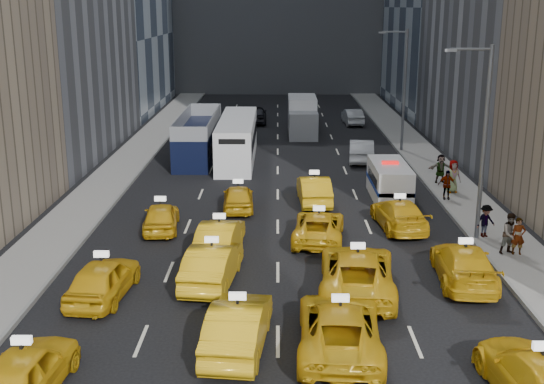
{
  "coord_description": "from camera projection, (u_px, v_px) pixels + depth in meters",
  "views": [
    {
      "loc": [
        -0.03,
        -18.25,
        10.64
      ],
      "look_at": [
        -0.28,
        13.21,
        2.0
      ],
      "focal_mm": 45.0,
      "sensor_mm": 36.0,
      "label": 1
    }
  ],
  "objects": [
    {
      "name": "misc_car_1",
      "position": [
        211.0,
        124.0,
        58.57
      ],
      "size": [
        2.95,
        5.8,
        1.57
      ],
      "primitive_type": "imported",
      "rotation": [
        0.0,
        0.0,
        3.2
      ],
      "color": "black",
      "rests_on": "ground"
    },
    {
      "name": "sidewalk_west",
      "position": [
        118.0,
        172.0,
        44.58
      ],
      "size": [
        3.0,
        90.0,
        0.15
      ],
      "primitive_type": "cube",
      "color": "gray",
      "rests_on": "ground"
    },
    {
      "name": "misc_car_0",
      "position": [
        361.0,
        150.0,
        47.9
      ],
      "size": [
        2.12,
        4.87,
        1.56
      ],
      "primitive_type": "imported",
      "rotation": [
        0.0,
        0.0,
        3.04
      ],
      "color": "#B6B9BF",
      "rests_on": "ground"
    },
    {
      "name": "misc_car_4",
      "position": [
        352.0,
        117.0,
        62.88
      ],
      "size": [
        1.77,
        4.45,
        1.44
      ],
      "primitive_type": "imported",
      "rotation": [
        0.0,
        0.0,
        3.2
      ],
      "color": "#979A9E",
      "rests_on": "ground"
    },
    {
      "name": "taxi_6",
      "position": [
        340.0,
        327.0,
        21.61
      ],
      "size": [
        2.91,
        5.75,
        1.56
      ],
      "primitive_type": "imported",
      "rotation": [
        0.0,
        0.0,
        3.08
      ],
      "color": "gold",
      "rests_on": "ground"
    },
    {
      "name": "taxi_12",
      "position": [
        161.0,
        217.0,
        33.18
      ],
      "size": [
        2.0,
        4.2,
        1.39
      ],
      "primitive_type": "imported",
      "rotation": [
        0.0,
        0.0,
        3.23
      ],
      "color": "gold",
      "rests_on": "ground"
    },
    {
      "name": "taxi_17",
      "position": [
        314.0,
        190.0,
        37.74
      ],
      "size": [
        1.85,
        4.77,
        1.55
      ],
      "primitive_type": "imported",
      "rotation": [
        0.0,
        0.0,
        3.19
      ],
      "color": "gold",
      "rests_on": "ground"
    },
    {
      "name": "double_decker",
      "position": [
        198.0,
        136.0,
        48.97
      ],
      "size": [
        3.02,
        10.83,
        3.12
      ],
      "rotation": [
        0.0,
        0.0,
        0.05
      ],
      "color": "black",
      "rests_on": "ground"
    },
    {
      "name": "pedestrian_4",
      "position": [
        453.0,
        176.0,
        39.35
      ],
      "size": [
        1.0,
        0.64,
        1.9
      ],
      "primitive_type": "imported",
      "rotation": [
        0.0,
        0.0,
        0.15
      ],
      "color": "gray",
      "rests_on": "sidewalk_east"
    },
    {
      "name": "taxi_5",
      "position": [
        238.0,
        326.0,
        21.65
      ],
      "size": [
        2.17,
        5.01,
        1.6
      ],
      "primitive_type": "imported",
      "rotation": [
        0.0,
        0.0,
        3.04
      ],
      "color": "gold",
      "rests_on": "ground"
    },
    {
      "name": "taxi_4",
      "position": [
        25.0,
        372.0,
        18.97
      ],
      "size": [
        2.21,
        4.65,
        1.53
      ],
      "primitive_type": "imported",
      "rotation": [
        0.0,
        0.0,
        3.05
      ],
      "color": "gold",
      "rests_on": "ground"
    },
    {
      "name": "box_truck",
      "position": [
        302.0,
        116.0,
        57.74
      ],
      "size": [
        2.61,
        6.92,
        3.12
      ],
      "rotation": [
        0.0,
        0.0,
        0.04
      ],
      "color": "white",
      "rests_on": "ground"
    },
    {
      "name": "ground",
      "position": [
        278.0,
        373.0,
        20.41
      ],
      "size": [
        160.0,
        160.0,
        0.0
      ],
      "primitive_type": "plane",
      "color": "black",
      "rests_on": "ground"
    },
    {
      "name": "streetlight_far",
      "position": [
        403.0,
        86.0,
        49.9
      ],
      "size": [
        2.15,
        0.22,
        9.0
      ],
      "color": "#595B60",
      "rests_on": "ground"
    },
    {
      "name": "pedestrian_1",
      "position": [
        511.0,
        234.0,
        29.56
      ],
      "size": [
        0.99,
        0.71,
        1.83
      ],
      "primitive_type": "imported",
      "rotation": [
        0.0,
        0.0,
        0.27
      ],
      "color": "gray",
      "rests_on": "sidewalk_east"
    },
    {
      "name": "streetlight_near",
      "position": [
        482.0,
        137.0,
        30.61
      ],
      "size": [
        2.15,
        0.22,
        9.0
      ],
      "color": "#595B60",
      "rests_on": "ground"
    },
    {
      "name": "taxi_11",
      "position": [
        464.0,
        264.0,
        26.91
      ],
      "size": [
        2.53,
        5.38,
        1.52
      ],
      "primitive_type": "imported",
      "rotation": [
        0.0,
        0.0,
        3.06
      ],
      "color": "gold",
      "rests_on": "ground"
    },
    {
      "name": "curb_east",
      "position": [
        416.0,
        173.0,
        44.43
      ],
      "size": [
        0.15,
        90.0,
        0.18
      ],
      "primitive_type": "cube",
      "color": "slate",
      "rests_on": "ground"
    },
    {
      "name": "pedestrian_2",
      "position": [
        486.0,
        221.0,
        31.77
      ],
      "size": [
        1.08,
        0.78,
        1.55
      ],
      "primitive_type": "imported",
      "rotation": [
        0.0,
        0.0,
        0.41
      ],
      "color": "gray",
      "rests_on": "sidewalk_east"
    },
    {
      "name": "sidewalk_east",
      "position": [
        438.0,
        173.0,
        44.42
      ],
      "size": [
        3.0,
        90.0,
        0.15
      ],
      "primitive_type": "cube",
      "color": "gray",
      "rests_on": "ground"
    },
    {
      "name": "taxi_10",
      "position": [
        357.0,
        272.0,
        25.94
      ],
      "size": [
        3.34,
        6.26,
        1.67
      ],
      "primitive_type": "imported",
      "rotation": [
        0.0,
        0.0,
        3.04
      ],
      "color": "gold",
      "rests_on": "ground"
    },
    {
      "name": "pedestrian_0",
      "position": [
        518.0,
        236.0,
        29.53
      ],
      "size": [
        0.62,
        0.43,
        1.64
      ],
      "primitive_type": "imported",
      "rotation": [
        0.0,
        0.0,
        -0.07
      ],
      "color": "gray",
      "rests_on": "sidewalk_east"
    },
    {
      "name": "taxi_9",
      "position": [
        212.0,
        264.0,
        26.8
      ],
      "size": [
        2.24,
        5.04,
        1.61
      ],
      "primitive_type": "imported",
      "rotation": [
        0.0,
        0.0,
        3.03
      ],
      "color": "gold",
      "rests_on": "ground"
    },
    {
      "name": "taxi_16",
      "position": [
        238.0,
        197.0,
        36.56
      ],
      "size": [
        1.81,
        4.06,
        1.36
      ],
      "primitive_type": "imported",
      "rotation": [
        0.0,
        0.0,
        3.19
      ],
      "color": "gold",
      "rests_on": "ground"
    },
    {
      "name": "taxi_13",
      "position": [
        220.0,
        237.0,
        30.05
      ],
      "size": [
        2.06,
        4.74,
        1.52
      ],
      "primitive_type": "imported",
      "rotation": [
        0.0,
        0.0,
        3.04
      ],
      "color": "gold",
      "rests_on": "ground"
    },
    {
      "name": "nypd_van",
      "position": [
        389.0,
        182.0,
        38.58
      ],
      "size": [
        2.61,
        5.28,
        2.17
      ],
      "rotation": [
        0.0,
        0.0,
        0.13
      ],
      "color": "silver",
      "rests_on": "ground"
    },
    {
      "name": "pedestrian_5",
      "position": [
        441.0,
        169.0,
        41.52
      ],
      "size": [
        1.66,
        0.6,
        1.75
      ],
      "primitive_type": "imported",
      "rotation": [
        0.0,
        0.0,
        0.09
      ],
      "color": "gray",
      "rests_on": "sidewalk_east"
    },
    {
      "name": "taxi_8",
      "position": [
        103.0,
        279.0,
        25.44
      ],
      "size": [
        2.26,
        4.67,
        1.54
      ],
      "primitive_type": "imported",
      "rotation": [
        0.0,
        0.0,
        3.04
      ],
      "color": "gold",
      "rests_on": "ground"
    },
    {
      "name": "taxi_15",
      "position": [
        399.0,
        214.0,
        33.47
      ],
      "size": [
        2.49,
        5.14,
        1.44
      ],
      "primitive_type": "imported",
      "rotation": [
        0.0,
        0.0,
        3.24
      ],
      "color": "gold",
      "rests_on": "ground"
    },
    {
      "name": "city_bus",
      "position": [
        237.0,
        139.0,
        48.18
      ],
      "size": [
        2.91,
        11.6,
        2.97
      ],
      "rotation": [
        0.0,
        0.0,
        -0.05
      ],
      "color": "silver",
      "rests_on": "ground"
    },
    {
      "name": "pedestrian_3",
      "position": [
        447.0,
        185.0,
        37.97
      ],
      "size": [
        0.98,
        0.46,
        1.65
      ],
      "primitive_type": "imported",
      "rotation": [
        0.0,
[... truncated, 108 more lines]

